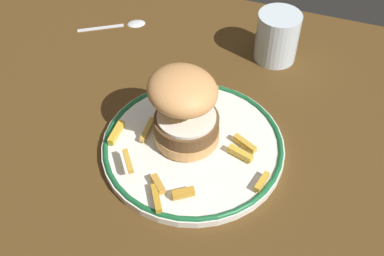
% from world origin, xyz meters
% --- Properties ---
extents(ground_plane, '(1.37, 0.83, 0.04)m').
position_xyz_m(ground_plane, '(0.00, 0.00, -0.02)').
color(ground_plane, '#503617').
extents(dinner_plate, '(0.27, 0.27, 0.02)m').
position_xyz_m(dinner_plate, '(-0.00, -0.01, 0.01)').
color(dinner_plate, white).
rests_on(dinner_plate, ground_plane).
extents(burger, '(0.11, 0.11, 0.12)m').
position_xyz_m(burger, '(-0.02, 0.00, 0.07)').
color(burger, tan).
rests_on(burger, dinner_plate).
extents(fries_pile, '(0.24, 0.24, 0.03)m').
position_xyz_m(fries_pile, '(-0.01, -0.02, 0.02)').
color(fries_pile, gold).
rests_on(fries_pile, dinner_plate).
extents(water_glass, '(0.08, 0.08, 0.09)m').
position_xyz_m(water_glass, '(0.07, 0.25, 0.04)').
color(water_glass, silver).
rests_on(water_glass, ground_plane).
extents(spoon, '(0.12, 0.08, 0.01)m').
position_xyz_m(spoon, '(-0.23, 0.25, 0.00)').
color(spoon, silver).
rests_on(spoon, ground_plane).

